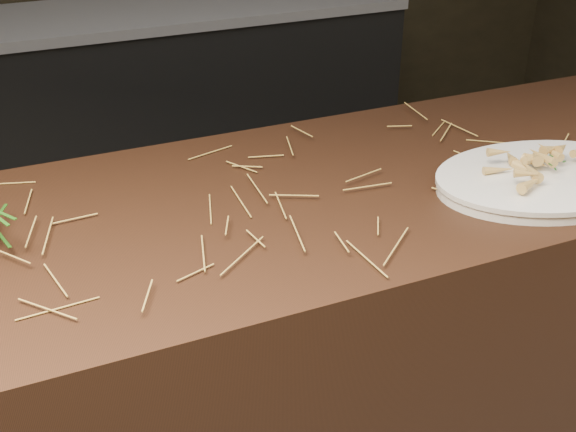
% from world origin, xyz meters
% --- Properties ---
extents(main_counter, '(2.40, 0.70, 0.90)m').
position_xyz_m(main_counter, '(0.00, 0.30, 0.45)').
color(main_counter, black).
rests_on(main_counter, ground).
extents(back_counter, '(1.82, 0.62, 0.84)m').
position_xyz_m(back_counter, '(0.30, 2.18, 0.42)').
color(back_counter, black).
rests_on(back_counter, ground).
extents(straw_bedding, '(1.40, 0.60, 0.02)m').
position_xyz_m(straw_bedding, '(0.00, 0.30, 0.91)').
color(straw_bedding, '#AC903C').
rests_on(straw_bedding, main_counter).
extents(serving_platter, '(0.50, 0.37, 0.02)m').
position_xyz_m(serving_platter, '(0.45, 0.13, 0.91)').
color(serving_platter, white).
rests_on(serving_platter, main_counter).
extents(roasted_veg_heap, '(0.25, 0.19, 0.05)m').
position_xyz_m(roasted_veg_heap, '(0.45, 0.13, 0.95)').
color(roasted_veg_heap, olive).
rests_on(roasted_veg_heap, serving_platter).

